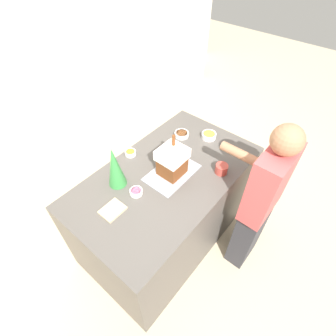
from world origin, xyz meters
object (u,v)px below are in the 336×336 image
object	(u,v)px
gingerbread_house	(172,161)
mug	(221,169)
baking_tray	(172,173)
person	(259,204)
cookbook	(113,210)
candy_bowl_center_rear	(130,153)
candy_bowl_near_tray_left	(182,134)
candy_bowl_behind_tray	(136,192)
candy_bowl_near_tray_right	(209,135)
decorative_tree	(115,167)

from	to	relation	value
gingerbread_house	mug	size ratio (longest dim) A/B	3.32
baking_tray	person	distance (m)	0.72
baking_tray	person	xyz separation A→B (m)	(0.25, -0.66, -0.11)
cookbook	candy_bowl_center_rear	bearing A→B (deg)	33.16
gingerbread_house	mug	bearing A→B (deg)	-48.54
gingerbread_house	candy_bowl_near_tray_left	world-z (taller)	gingerbread_house
gingerbread_house	candy_bowl_behind_tray	distance (m)	0.36
gingerbread_house	candy_bowl_near_tray_left	size ratio (longest dim) A/B	2.51
baking_tray	candy_bowl_behind_tray	bearing A→B (deg)	167.43
gingerbread_house	candy_bowl_near_tray_right	xyz separation A→B (m)	(0.56, 0.03, -0.11)
candy_bowl_center_rear	person	distance (m)	1.12
mug	candy_bowl_center_rear	bearing A→B (deg)	114.49
gingerbread_house	mug	world-z (taller)	gingerbread_house
candy_bowl_near_tray_left	candy_bowl_center_rear	size ratio (longest dim) A/B	1.42
decorative_tree	candy_bowl_near_tray_left	bearing A→B (deg)	-1.70
decorative_tree	cookbook	bearing A→B (deg)	-140.90
candy_bowl_behind_tray	candy_bowl_center_rear	xyz separation A→B (m)	(0.27, 0.34, 0.00)
gingerbread_house	candy_bowl_near_tray_right	size ratio (longest dim) A/B	2.49
candy_bowl_near_tray_left	candy_bowl_center_rear	world-z (taller)	candy_bowl_center_rear
decorative_tree	candy_bowl_near_tray_left	xyz separation A→B (m)	(0.77, -0.02, -0.16)
mug	gingerbread_house	bearing A→B (deg)	131.46
candy_bowl_center_rear	cookbook	distance (m)	0.58
decorative_tree	cookbook	distance (m)	0.31
gingerbread_house	candy_bowl_near_tray_right	world-z (taller)	gingerbread_house
gingerbread_house	person	bearing A→B (deg)	-68.96
candy_bowl_near_tray_right	gingerbread_house	bearing A→B (deg)	-177.30
baking_tray	person	bearing A→B (deg)	-68.93
baking_tray	candy_bowl_near_tray_left	distance (m)	0.48
candy_bowl_behind_tray	candy_bowl_near_tray_left	distance (m)	0.77
gingerbread_house	candy_bowl_near_tray_left	bearing A→B (deg)	28.68
baking_tray	mug	world-z (taller)	mug
mug	candy_bowl_near_tray_left	bearing A→B (deg)	72.93
candy_bowl_near_tray_left	cookbook	distance (m)	0.98
mug	decorative_tree	bearing A→B (deg)	138.01
cookbook	mug	xyz separation A→B (m)	(0.81, -0.38, 0.03)
candy_bowl_near_tray_left	mug	world-z (taller)	mug
cookbook	candy_bowl_near_tray_right	bearing A→B (deg)	-3.27
baking_tray	candy_bowl_behind_tray	xyz separation A→B (m)	(-0.33, 0.07, 0.02)
baking_tray	person	world-z (taller)	person
candy_bowl_behind_tray	candy_bowl_center_rear	size ratio (longest dim) A/B	1.05
baking_tray	decorative_tree	size ratio (longest dim) A/B	1.21
decorative_tree	person	world-z (taller)	person
mug	cookbook	bearing A→B (deg)	154.62
decorative_tree	cookbook	world-z (taller)	decorative_tree
candy_bowl_behind_tray	person	bearing A→B (deg)	-51.50
candy_bowl_behind_tray	mug	distance (m)	0.70
baking_tray	candy_bowl_near_tray_right	bearing A→B (deg)	2.72
baking_tray	candy_bowl_center_rear	world-z (taller)	candy_bowl_center_rear
candy_bowl_center_rear	mug	bearing A→B (deg)	-65.51
candy_bowl_center_rear	mug	world-z (taller)	mug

